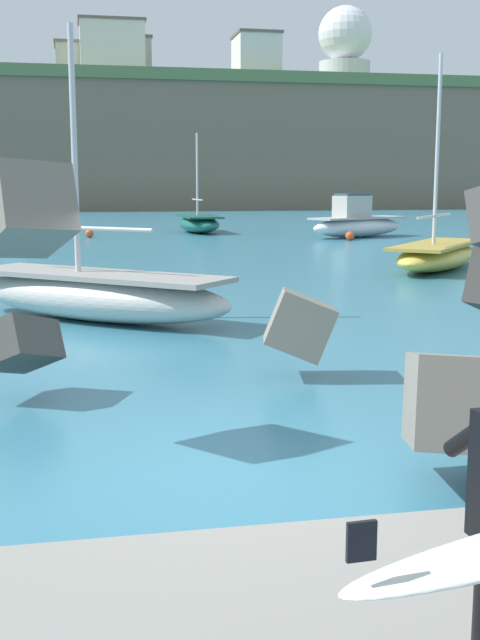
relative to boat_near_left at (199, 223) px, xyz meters
The scene contains 14 objects.
ground_plane 39.12m from the boat_near_left, 98.12° to the right, with size 400.00×400.00×0.00m, color teal.
boat_near_left is the anchor object (origin of this frame).
boat_mid_left 22.17m from the boat_near_left, 78.07° to the right, with size 5.44×5.96×6.71m.
boat_mid_right 30.23m from the boat_near_left, 102.39° to the right, with size 5.86×5.38×5.86m.
boat_far_left 10.63m from the boat_near_left, behind, with size 4.16×1.82×2.59m.
boat_far_centre 9.42m from the boat_near_left, 37.09° to the right, with size 6.30×4.33×2.28m.
mooring_buoy_inner 10.14m from the boat_near_left, 51.03° to the right, with size 0.44×0.44×0.44m.
mooring_buoy_middle 7.01m from the boat_near_left, 152.78° to the right, with size 0.44×0.44×0.44m.
headland_bluff 54.91m from the boat_near_left, 86.16° to the left, with size 82.15×32.07×14.44m.
radar_dome 63.13m from the boat_near_left, 63.82° to the left, with size 6.68×6.68×10.07m.
station_building_west 49.52m from the boat_near_left, 73.56° to the left, with size 4.87×5.66×4.70m.
station_building_central 56.93m from the boat_near_left, 95.07° to the left, with size 8.03×5.69×4.58m.
station_building_east 56.43m from the boat_near_left, 90.65° to the left, with size 6.03×5.36×5.34m.
station_building_annex 52.99m from the boat_near_left, 92.68° to the left, with size 7.49×5.09×6.50m.
Camera 1 is at (-1.29, -7.35, 2.75)m, focal length 45.35 mm.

